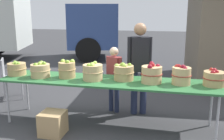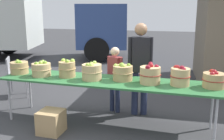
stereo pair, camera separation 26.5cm
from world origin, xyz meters
name	(u,v)px [view 2 (the right image)]	position (x,y,z in m)	size (l,w,h in m)	color
ground_plane	(107,124)	(0.00, 0.00, 0.00)	(40.00, 40.00, 0.00)	#38383A
market_table	(107,82)	(0.00, 0.00, 0.72)	(3.50, 0.76, 0.75)	#2D6B38
apple_basket_green_0	(19,67)	(-1.61, -0.01, 0.86)	(0.33, 0.33, 0.25)	tan
apple_basket_green_1	(41,69)	(-1.14, -0.05, 0.87)	(0.33, 0.33, 0.26)	tan
apple_basket_green_2	(67,69)	(-0.70, 0.02, 0.89)	(0.29, 0.29, 0.31)	tan
apple_basket_green_3	(92,71)	(-0.24, -0.03, 0.88)	(0.33, 0.33, 0.29)	tan
apple_basket_green_4	(123,72)	(0.24, 0.08, 0.88)	(0.33, 0.33, 0.28)	tan
apple_basket_red_0	(150,75)	(0.69, 0.01, 0.89)	(0.33, 0.33, 0.31)	tan
apple_basket_red_1	(180,76)	(1.13, 0.03, 0.89)	(0.30, 0.30, 0.31)	tan
apple_basket_red_2	(214,80)	(1.59, 0.05, 0.86)	(0.33, 0.33, 0.26)	tan
vendor_adult	(140,62)	(0.43, 0.57, 0.96)	(0.42, 0.29, 1.63)	#262D4C
child_customer	(115,74)	(-0.03, 0.57, 0.71)	(0.30, 0.22, 1.20)	#262D4C
box_truck	(9,19)	(-5.48, 4.86, 1.49)	(7.99, 4.15, 2.75)	silver
folding_chair	(14,74)	(-2.33, 0.79, 0.51)	(0.55, 0.55, 0.86)	#99999E
produce_crate	(51,122)	(-0.72, -0.54, 0.18)	(0.35, 0.35, 0.35)	tan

